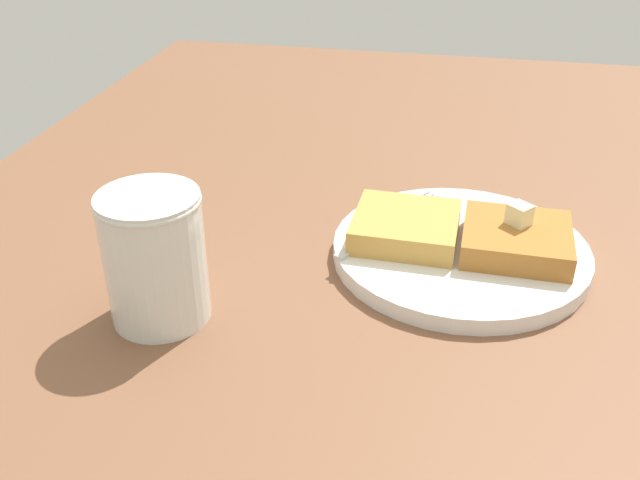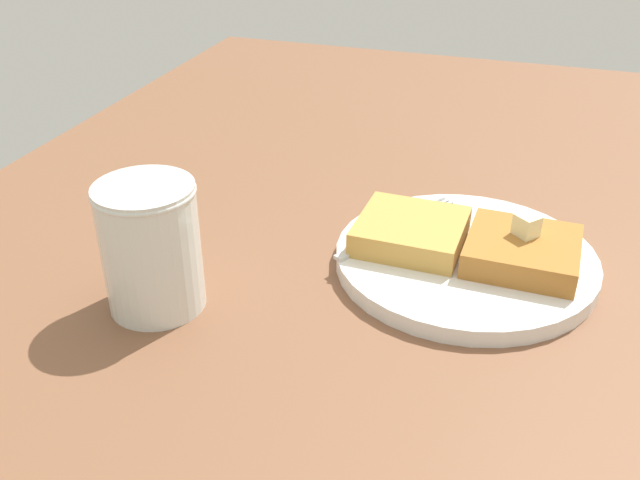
% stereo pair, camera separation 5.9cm
% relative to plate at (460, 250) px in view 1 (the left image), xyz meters
% --- Properties ---
extents(table_surface, '(1.18, 1.18, 0.03)m').
position_rel_plate_xyz_m(table_surface, '(-0.05, -0.08, -0.02)').
color(table_surface, brown).
rests_on(table_surface, ground).
extents(plate, '(0.23, 0.23, 0.02)m').
position_rel_plate_xyz_m(plate, '(0.00, 0.00, 0.00)').
color(plate, white).
rests_on(plate, table_surface).
extents(toast_slice_left, '(0.10, 0.09, 0.02)m').
position_rel_plate_xyz_m(toast_slice_left, '(-0.05, 0.00, 0.02)').
color(toast_slice_left, '#AA6C2C').
rests_on(toast_slice_left, plate).
extents(toast_slice_middle, '(0.10, 0.09, 0.02)m').
position_rel_plate_xyz_m(toast_slice_middle, '(0.05, -0.00, 0.02)').
color(toast_slice_middle, gold).
rests_on(toast_slice_middle, plate).
extents(butter_pat_primary, '(0.03, 0.03, 0.02)m').
position_rel_plate_xyz_m(butter_pat_primary, '(-0.05, -0.01, 0.04)').
color(butter_pat_primary, beige).
rests_on(butter_pat_primary, toast_slice_left).
extents(fork, '(0.09, 0.15, 0.00)m').
position_rel_plate_xyz_m(fork, '(0.06, -0.03, 0.01)').
color(fork, silver).
rests_on(fork, plate).
extents(syrup_jar, '(0.08, 0.08, 0.11)m').
position_rel_plate_xyz_m(syrup_jar, '(0.23, 0.14, 0.04)').
color(syrup_jar, '#3B1607').
rests_on(syrup_jar, table_surface).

